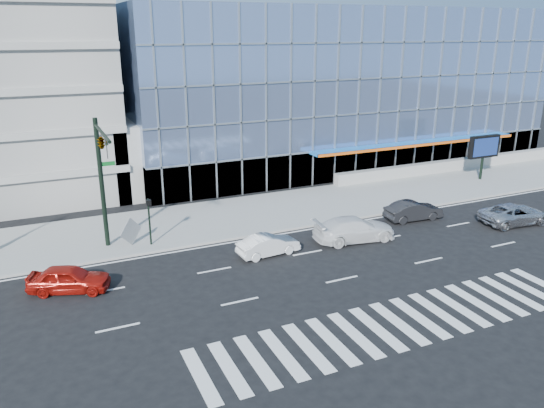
{
  "coord_description": "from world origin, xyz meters",
  "views": [
    {
      "loc": [
        -14.39,
        -26.33,
        13.0
      ],
      "look_at": [
        -1.03,
        3.0,
        2.4
      ],
      "focal_mm": 35.0,
      "sensor_mm": 36.0,
      "label": 1
    }
  ],
  "objects_px": {
    "traffic_signal": "(102,156)",
    "ped_signal_post": "(149,215)",
    "marquee_sign": "(484,147)",
    "tilted_panel": "(131,231)",
    "white_suv": "(354,229)",
    "red_sedan": "(69,279)",
    "white_sedan": "(268,245)",
    "dark_sedan": "(413,211)",
    "silver_suv": "(515,214)"
  },
  "relations": [
    {
      "from": "white_suv",
      "to": "tilted_panel",
      "type": "distance_m",
      "value": 14.18
    },
    {
      "from": "marquee_sign",
      "to": "white_suv",
      "type": "relative_size",
      "value": 0.74
    },
    {
      "from": "traffic_signal",
      "to": "white_suv",
      "type": "relative_size",
      "value": 1.48
    },
    {
      "from": "silver_suv",
      "to": "red_sedan",
      "type": "xyz_separation_m",
      "value": [
        -29.37,
        2.18,
        -0.0
      ]
    },
    {
      "from": "marquee_sign",
      "to": "silver_suv",
      "type": "xyz_separation_m",
      "value": [
        -6.3,
        -9.45,
        -2.36
      ]
    },
    {
      "from": "traffic_signal",
      "to": "dark_sedan",
      "type": "distance_m",
      "value": 21.55
    },
    {
      "from": "marquee_sign",
      "to": "white_suv",
      "type": "xyz_separation_m",
      "value": [
        -18.3,
        -7.44,
        -2.28
      ]
    },
    {
      "from": "ped_signal_post",
      "to": "marquee_sign",
      "type": "relative_size",
      "value": 0.75
    },
    {
      "from": "white_suv",
      "to": "red_sedan",
      "type": "relative_size",
      "value": 1.31
    },
    {
      "from": "white_suv",
      "to": "red_sedan",
      "type": "bearing_deg",
      "value": 95.78
    },
    {
      "from": "ped_signal_post",
      "to": "red_sedan",
      "type": "relative_size",
      "value": 0.73
    },
    {
      "from": "traffic_signal",
      "to": "ped_signal_post",
      "type": "distance_m",
      "value": 4.75
    },
    {
      "from": "traffic_signal",
      "to": "red_sedan",
      "type": "relative_size",
      "value": 1.93
    },
    {
      "from": "ped_signal_post",
      "to": "tilted_panel",
      "type": "distance_m",
      "value": 1.62
    },
    {
      "from": "marquee_sign",
      "to": "white_sedan",
      "type": "xyz_separation_m",
      "value": [
        -24.3,
        -7.24,
        -2.43
      ]
    },
    {
      "from": "ped_signal_post",
      "to": "silver_suv",
      "type": "bearing_deg",
      "value": -14.81
    },
    {
      "from": "white_sedan",
      "to": "red_sedan",
      "type": "xyz_separation_m",
      "value": [
        -11.37,
        -0.03,
        0.07
      ]
    },
    {
      "from": "ped_signal_post",
      "to": "marquee_sign",
      "type": "xyz_separation_m",
      "value": [
        30.5,
        3.05,
        0.93
      ]
    },
    {
      "from": "white_sedan",
      "to": "dark_sedan",
      "type": "relative_size",
      "value": 0.92
    },
    {
      "from": "traffic_signal",
      "to": "red_sedan",
      "type": "height_order",
      "value": "traffic_signal"
    },
    {
      "from": "traffic_signal",
      "to": "silver_suv",
      "type": "bearing_deg",
      "value": -12.72
    },
    {
      "from": "white_sedan",
      "to": "silver_suv",
      "type": "bearing_deg",
      "value": -101.93
    },
    {
      "from": "ped_signal_post",
      "to": "white_suv",
      "type": "bearing_deg",
      "value": -19.8
    },
    {
      "from": "silver_suv",
      "to": "white_sedan",
      "type": "relative_size",
      "value": 1.31
    },
    {
      "from": "marquee_sign",
      "to": "white_sedan",
      "type": "bearing_deg",
      "value": -163.41
    },
    {
      "from": "marquee_sign",
      "to": "white_sedan",
      "type": "height_order",
      "value": "marquee_sign"
    },
    {
      "from": "red_sedan",
      "to": "silver_suv",
      "type": "bearing_deg",
      "value": -73.67
    },
    {
      "from": "traffic_signal",
      "to": "tilted_panel",
      "type": "distance_m",
      "value": 5.34
    },
    {
      "from": "red_sedan",
      "to": "ped_signal_post",
      "type": "bearing_deg",
      "value": -30.21
    },
    {
      "from": "dark_sedan",
      "to": "marquee_sign",
      "type": "bearing_deg",
      "value": -60.2
    },
    {
      "from": "red_sedan",
      "to": "traffic_signal",
      "type": "bearing_deg",
      "value": -14.21
    },
    {
      "from": "marquee_sign",
      "to": "tilted_panel",
      "type": "bearing_deg",
      "value": -175.26
    },
    {
      "from": "silver_suv",
      "to": "red_sedan",
      "type": "height_order",
      "value": "silver_suv"
    },
    {
      "from": "red_sedan",
      "to": "tilted_panel",
      "type": "bearing_deg",
      "value": -20.42
    },
    {
      "from": "ped_signal_post",
      "to": "white_sedan",
      "type": "distance_m",
      "value": 7.63
    },
    {
      "from": "white_suv",
      "to": "traffic_signal",
      "type": "bearing_deg",
      "value": 81.08
    },
    {
      "from": "silver_suv",
      "to": "white_suv",
      "type": "height_order",
      "value": "white_suv"
    },
    {
      "from": "white_sedan",
      "to": "white_suv",
      "type": "bearing_deg",
      "value": -96.89
    },
    {
      "from": "traffic_signal",
      "to": "tilted_panel",
      "type": "bearing_deg",
      "value": 30.35
    },
    {
      "from": "white_suv",
      "to": "tilted_panel",
      "type": "bearing_deg",
      "value": 76.5
    },
    {
      "from": "ped_signal_post",
      "to": "dark_sedan",
      "type": "xyz_separation_m",
      "value": [
        18.2,
        -2.84,
        -1.45
      ]
    },
    {
      "from": "marquee_sign",
      "to": "traffic_signal",
      "type": "bearing_deg",
      "value": -174.08
    },
    {
      "from": "white_sedan",
      "to": "dark_sedan",
      "type": "distance_m",
      "value": 12.08
    },
    {
      "from": "white_suv",
      "to": "white_sedan",
      "type": "distance_m",
      "value": 6.01
    },
    {
      "from": "marquee_sign",
      "to": "red_sedan",
      "type": "xyz_separation_m",
      "value": [
        -35.67,
        -7.27,
        -2.36
      ]
    },
    {
      "from": "white_sedan",
      "to": "tilted_panel",
      "type": "relative_size",
      "value": 2.97
    },
    {
      "from": "silver_suv",
      "to": "tilted_panel",
      "type": "height_order",
      "value": "tilted_panel"
    },
    {
      "from": "silver_suv",
      "to": "tilted_panel",
      "type": "distance_m",
      "value": 26.24
    },
    {
      "from": "ped_signal_post",
      "to": "silver_suv",
      "type": "relative_size",
      "value": 0.59
    },
    {
      "from": "silver_suv",
      "to": "red_sedan",
      "type": "relative_size",
      "value": 1.23
    }
  ]
}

